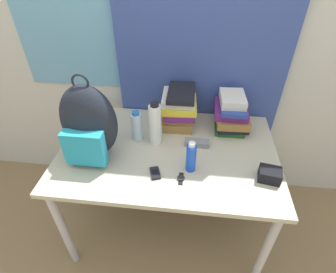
{
  "coord_description": "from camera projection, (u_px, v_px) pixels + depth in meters",
  "views": [
    {
      "loc": [
        0.14,
        -0.77,
        1.8
      ],
      "look_at": [
        0.0,
        0.43,
        0.85
      ],
      "focal_mm": 28.0,
      "sensor_mm": 36.0,
      "label": 1
    }
  ],
  "objects": [
    {
      "name": "wall_back",
      "position": [
        176.0,
        39.0,
        1.7
      ],
      "size": [
        6.0,
        0.06,
        2.5
      ],
      "color": "beige",
      "rests_on": "ground_plane"
    },
    {
      "name": "curtain_blue",
      "position": [
        203.0,
        43.0,
        1.64
      ],
      "size": [
        1.12,
        0.04,
        2.5
      ],
      "color": "#384C93",
      "rests_on": "ground_plane"
    },
    {
      "name": "desk",
      "position": [
        168.0,
        159.0,
        1.65
      ],
      "size": [
        1.32,
        0.86,
        0.75
      ],
      "color": "#B7B299",
      "rests_on": "ground_plane"
    },
    {
      "name": "backpack",
      "position": [
        89.0,
        125.0,
        1.44
      ],
      "size": [
        0.32,
        0.24,
        0.51
      ],
      "color": "#1E232D",
      "rests_on": "desk"
    },
    {
      "name": "book_stack_left",
      "position": [
        179.0,
        108.0,
        1.74
      ],
      "size": [
        0.24,
        0.27,
        0.25
      ],
      "color": "olive",
      "rests_on": "desk"
    },
    {
      "name": "book_stack_center",
      "position": [
        231.0,
        113.0,
        1.72
      ],
      "size": [
        0.23,
        0.28,
        0.24
      ],
      "color": "#1E5623",
      "rests_on": "desk"
    },
    {
      "name": "water_bottle",
      "position": [
        137.0,
        126.0,
        1.63
      ],
      "size": [
        0.07,
        0.07,
        0.21
      ],
      "color": "silver",
      "rests_on": "desk"
    },
    {
      "name": "sports_bottle",
      "position": [
        155.0,
        124.0,
        1.58
      ],
      "size": [
        0.08,
        0.08,
        0.29
      ],
      "color": "white",
      "rests_on": "desk"
    },
    {
      "name": "sunscreen_bottle",
      "position": [
        191.0,
        157.0,
        1.42
      ],
      "size": [
        0.06,
        0.06,
        0.19
      ],
      "color": "blue",
      "rests_on": "desk"
    },
    {
      "name": "cell_phone",
      "position": [
        155.0,
        173.0,
        1.44
      ],
      "size": [
        0.07,
        0.1,
        0.02
      ],
      "color": "black",
      "rests_on": "desk"
    },
    {
      "name": "sunglasses_case",
      "position": [
        197.0,
        143.0,
        1.62
      ],
      "size": [
        0.15,
        0.06,
        0.04
      ],
      "color": "gray",
      "rests_on": "desk"
    },
    {
      "name": "camera_pouch",
      "position": [
        270.0,
        175.0,
        1.39
      ],
      "size": [
        0.13,
        0.11,
        0.07
      ],
      "color": "black",
      "rests_on": "desk"
    },
    {
      "name": "wristwatch",
      "position": [
        181.0,
        178.0,
        1.41
      ],
      "size": [
        0.04,
        0.09,
        0.01
      ],
      "color": "black",
      "rests_on": "desk"
    }
  ]
}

